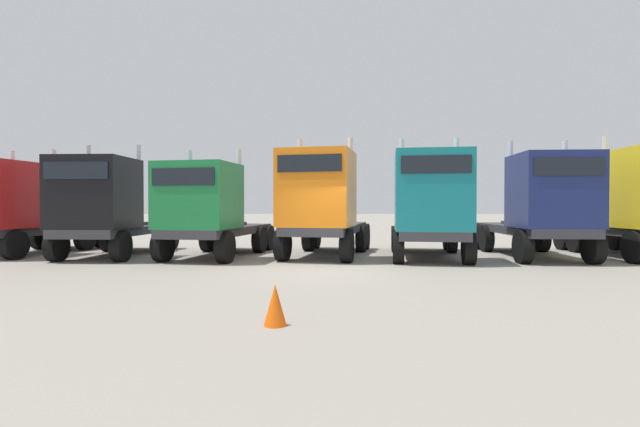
{
  "coord_description": "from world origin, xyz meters",
  "views": [
    {
      "loc": [
        0.43,
        -13.25,
        1.86
      ],
      "look_at": [
        -0.04,
        4.58,
        1.58
      ],
      "focal_mm": 26.06,
      "sensor_mm": 36.0,
      "label": 1
    }
  ],
  "objects_px": {
    "semi_truck_black": "(105,207)",
    "semi_truck_teal": "(430,206)",
    "traffic_cone_near": "(275,305)",
    "semi_truck_orange": "(321,204)",
    "semi_truck_red": "(15,207)",
    "semi_truck_green": "(208,210)",
    "semi_truck_navy": "(543,206)"
  },
  "relations": [
    {
      "from": "semi_truck_orange",
      "to": "traffic_cone_near",
      "type": "bearing_deg",
      "value": 7.96
    },
    {
      "from": "semi_truck_teal",
      "to": "traffic_cone_near",
      "type": "height_order",
      "value": "semi_truck_teal"
    },
    {
      "from": "semi_truck_black",
      "to": "semi_truck_navy",
      "type": "relative_size",
      "value": 0.91
    },
    {
      "from": "semi_truck_orange",
      "to": "traffic_cone_near",
      "type": "distance_m",
      "value": 9.52
    },
    {
      "from": "semi_truck_teal",
      "to": "semi_truck_orange",
      "type": "bearing_deg",
      "value": -91.26
    },
    {
      "from": "semi_truck_red",
      "to": "semi_truck_green",
      "type": "distance_m",
      "value": 7.59
    },
    {
      "from": "semi_truck_red",
      "to": "semi_truck_black",
      "type": "height_order",
      "value": "semi_truck_black"
    },
    {
      "from": "semi_truck_black",
      "to": "traffic_cone_near",
      "type": "distance_m",
      "value": 11.79
    },
    {
      "from": "semi_truck_red",
      "to": "semi_truck_teal",
      "type": "bearing_deg",
      "value": 95.89
    },
    {
      "from": "semi_truck_black",
      "to": "semi_truck_teal",
      "type": "relative_size",
      "value": 0.92
    },
    {
      "from": "semi_truck_red",
      "to": "semi_truck_teal",
      "type": "relative_size",
      "value": 0.96
    },
    {
      "from": "semi_truck_black",
      "to": "semi_truck_orange",
      "type": "bearing_deg",
      "value": 92.43
    },
    {
      "from": "semi_truck_black",
      "to": "semi_truck_teal",
      "type": "xyz_separation_m",
      "value": [
        11.48,
        -0.34,
        0.04
      ]
    },
    {
      "from": "semi_truck_green",
      "to": "semi_truck_teal",
      "type": "relative_size",
      "value": 0.97
    },
    {
      "from": "semi_truck_orange",
      "to": "traffic_cone_near",
      "type": "xyz_separation_m",
      "value": [
        -0.5,
        -9.37,
        -1.62
      ]
    },
    {
      "from": "semi_truck_red",
      "to": "semi_truck_black",
      "type": "distance_m",
      "value": 3.87
    },
    {
      "from": "semi_truck_red",
      "to": "traffic_cone_near",
      "type": "xyz_separation_m",
      "value": [
        11.03,
        -9.93,
        -1.51
      ]
    },
    {
      "from": "semi_truck_navy",
      "to": "semi_truck_green",
      "type": "bearing_deg",
      "value": -87.67
    },
    {
      "from": "semi_truck_orange",
      "to": "semi_truck_teal",
      "type": "bearing_deg",
      "value": 93.11
    },
    {
      "from": "semi_truck_red",
      "to": "semi_truck_orange",
      "type": "relative_size",
      "value": 0.97
    },
    {
      "from": "semi_truck_green",
      "to": "semi_truck_navy",
      "type": "height_order",
      "value": "semi_truck_navy"
    },
    {
      "from": "semi_truck_black",
      "to": "traffic_cone_near",
      "type": "height_order",
      "value": "semi_truck_black"
    },
    {
      "from": "semi_truck_black",
      "to": "semi_truck_orange",
      "type": "xyz_separation_m",
      "value": [
        7.74,
        0.19,
        0.11
      ]
    },
    {
      "from": "semi_truck_black",
      "to": "traffic_cone_near",
      "type": "xyz_separation_m",
      "value": [
        7.23,
        -9.18,
        -1.51
      ]
    },
    {
      "from": "semi_truck_green",
      "to": "semi_truck_orange",
      "type": "bearing_deg",
      "value": 103.34
    },
    {
      "from": "semi_truck_black",
      "to": "semi_truck_orange",
      "type": "height_order",
      "value": "semi_truck_orange"
    },
    {
      "from": "semi_truck_orange",
      "to": "semi_truck_red",
      "type": "bearing_deg",
      "value": -81.78
    },
    {
      "from": "traffic_cone_near",
      "to": "semi_truck_orange",
      "type": "bearing_deg",
      "value": 86.93
    },
    {
      "from": "semi_truck_green",
      "to": "semi_truck_teal",
      "type": "xyz_separation_m",
      "value": [
        7.75,
        -0.23,
        0.15
      ]
    },
    {
      "from": "semi_truck_black",
      "to": "semi_truck_green",
      "type": "distance_m",
      "value": 3.74
    },
    {
      "from": "semi_truck_black",
      "to": "traffic_cone_near",
      "type": "relative_size",
      "value": 9.14
    },
    {
      "from": "semi_truck_green",
      "to": "semi_truck_orange",
      "type": "distance_m",
      "value": 4.01
    }
  ]
}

